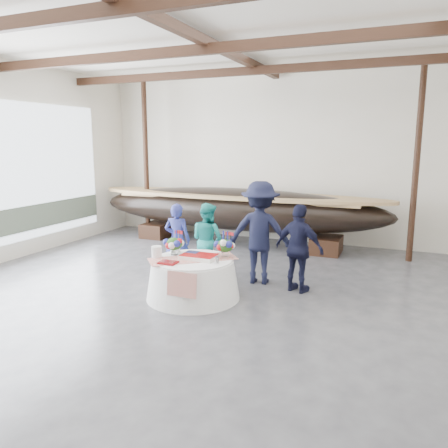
% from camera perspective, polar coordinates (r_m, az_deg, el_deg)
% --- Properties ---
extents(floor, '(10.00, 12.00, 0.01)m').
position_cam_1_polar(floor, '(7.07, -7.45, -11.87)').
color(floor, '#3D3D42').
rests_on(floor, ground).
extents(wall_back, '(10.00, 0.02, 4.50)m').
position_cam_1_polar(wall_back, '(12.10, 6.82, 8.52)').
color(wall_back, silver).
rests_on(wall_back, ground).
extents(ceiling, '(10.00, 12.00, 0.01)m').
position_cam_1_polar(ceiling, '(6.77, -8.48, 25.97)').
color(ceiling, white).
rests_on(ceiling, wall_back).
extents(pavilion_structure, '(9.80, 11.76, 4.50)m').
position_cam_1_polar(pavilion_structure, '(7.39, -4.74, 20.80)').
color(pavilion_structure, black).
rests_on(pavilion_structure, ground).
extents(longboat_display, '(8.01, 1.60, 1.50)m').
position_cam_1_polar(longboat_display, '(11.50, 1.50, 2.01)').
color(longboat_display, black).
rests_on(longboat_display, ground).
extents(banquet_table, '(1.63, 1.63, 0.70)m').
position_cam_1_polar(banquet_table, '(7.71, -4.06, -7.10)').
color(banquet_table, white).
rests_on(banquet_table, ground).
extents(tabletop_items, '(1.50, 1.40, 0.40)m').
position_cam_1_polar(tabletop_items, '(7.73, -3.87, -3.16)').
color(tabletop_items, '#B52312').
rests_on(tabletop_items, banquet_table).
extents(guest_woman_blue, '(0.58, 0.41, 1.49)m').
position_cam_1_polar(guest_woman_blue, '(8.90, -6.11, -2.06)').
color(guest_woman_blue, navy).
rests_on(guest_woman_blue, ground).
extents(guest_woman_teal, '(0.89, 0.79, 1.50)m').
position_cam_1_polar(guest_woman_teal, '(8.82, -2.14, -2.08)').
color(guest_woman_teal, teal).
rests_on(guest_woman_teal, ground).
extents(guest_man_left, '(1.37, 0.92, 1.97)m').
position_cam_1_polar(guest_man_left, '(8.39, 4.72, -1.13)').
color(guest_man_left, black).
rests_on(guest_man_left, ground).
extents(guest_man_right, '(1.02, 0.65, 1.62)m').
position_cam_1_polar(guest_man_right, '(7.98, 9.79, -3.17)').
color(guest_man_right, black).
rests_on(guest_man_right, ground).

